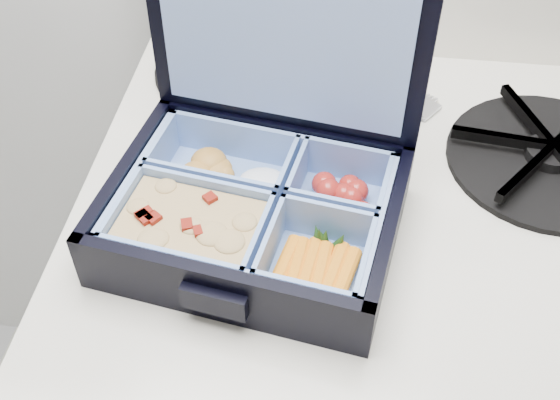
% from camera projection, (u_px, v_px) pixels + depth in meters
% --- Properties ---
extents(stove, '(0.54, 0.54, 0.81)m').
position_uv_depth(stove, '(343.00, 392.00, 0.96)').
color(stove, silver).
rests_on(stove, floor).
extents(bento_box, '(0.27, 0.23, 0.06)m').
position_uv_depth(bento_box, '(254.00, 213.00, 0.60)').
color(bento_box, black).
rests_on(bento_box, stove).
extents(burner_grate, '(0.22, 0.22, 0.03)m').
position_uv_depth(burner_grate, '(551.00, 151.00, 0.68)').
color(burner_grate, black).
rests_on(burner_grate, stove).
extents(burner_grate_rear, '(0.17, 0.17, 0.02)m').
position_uv_depth(burner_grate_rear, '(228.00, 66.00, 0.79)').
color(burner_grate_rear, black).
rests_on(burner_grate_rear, stove).
extents(fork, '(0.13, 0.17, 0.01)m').
position_uv_depth(fork, '(375.00, 151.00, 0.70)').
color(fork, silver).
rests_on(fork, stove).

